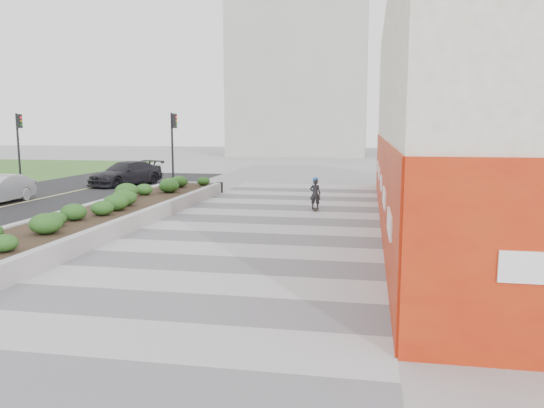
{
  "coord_description": "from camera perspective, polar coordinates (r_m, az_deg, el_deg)",
  "views": [
    {
      "loc": [
        3.51,
        -10.66,
        3.4
      ],
      "look_at": [
        0.65,
        4.94,
        1.1
      ],
      "focal_mm": 35.0,
      "sensor_mm": 36.0,
      "label": 1
    }
  ],
  "objects": [
    {
      "name": "walkway",
      "position": [
        14.51,
        -3.92,
        -5.31
      ],
      "size": [
        8.0,
        36.0,
        0.01
      ],
      "primitive_type": "cube",
      "color": "#A8A8AD",
      "rests_on": "ground"
    },
    {
      "name": "traffic_signal_near",
      "position": [
        30.15,
        -10.56,
        6.9
      ],
      "size": [
        0.33,
        0.28,
        4.2
      ],
      "color": "black",
      "rests_on": "ground"
    },
    {
      "name": "distant_bldg_north_r",
      "position": [
        72.11,
        20.15,
        14.62
      ],
      "size": [
        14.0,
        10.0,
        24.0
      ],
      "primitive_type": "cube",
      "color": "#ADAAA3",
      "rests_on": "ground"
    },
    {
      "name": "traffic_signal_far",
      "position": [
        34.1,
        -25.57,
        6.38
      ],
      "size": [
        0.33,
        0.28,
        4.2
      ],
      "color": "black",
      "rests_on": "ground"
    },
    {
      "name": "car_dark",
      "position": [
        32.49,
        -15.45,
        3.2
      ],
      "size": [
        3.6,
        5.23,
        1.41
      ],
      "primitive_type": "imported",
      "rotation": [
        0.0,
        0.0,
        -0.37
      ],
      "color": "black",
      "rests_on": "ground"
    },
    {
      "name": "building",
      "position": [
        19.95,
        20.68,
        9.38
      ],
      "size": [
        6.04,
        24.08,
        8.0
      ],
      "color": "#BFB2A3",
      "rests_on": "ground"
    },
    {
      "name": "planter",
      "position": [
        20.05,
        -16.45,
        -0.64
      ],
      "size": [
        3.0,
        18.0,
        0.9
      ],
      "color": "#9E9EA0",
      "rests_on": "ground"
    },
    {
      "name": "manhole_cover",
      "position": [
        14.4,
        -1.98,
        -5.41
      ],
      "size": [
        0.44,
        0.44,
        0.01
      ],
      "primitive_type": "cylinder",
      "color": "#595654",
      "rests_on": "ground"
    },
    {
      "name": "skateboarder",
      "position": [
        21.78,
        4.67,
        1.12
      ],
      "size": [
        0.47,
        0.74,
        1.39
      ],
      "rotation": [
        0.0,
        0.0,
        0.18
      ],
      "color": "beige",
      "rests_on": "ground"
    },
    {
      "name": "ground",
      "position": [
        11.73,
        -7.57,
        -8.68
      ],
      "size": [
        160.0,
        160.0,
        0.0
      ],
      "primitive_type": "plane",
      "color": "gray",
      "rests_on": "ground"
    },
    {
      "name": "distant_bldg_north_l",
      "position": [
        66.54,
        3.07,
        13.94
      ],
      "size": [
        16.0,
        12.0,
        20.0
      ],
      "primitive_type": "cube",
      "color": "#ADAAA3",
      "rests_on": "ground"
    }
  ]
}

